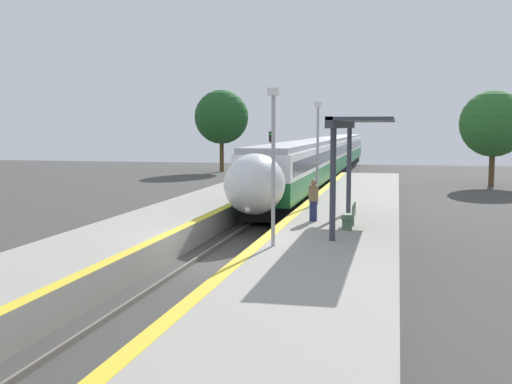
# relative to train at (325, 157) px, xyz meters

# --- Properties ---
(ground_plane) EXTENTS (120.00, 120.00, 0.00)m
(ground_plane) POSITION_rel_train_xyz_m (0.00, -34.04, -2.12)
(ground_plane) COLOR #423F3D
(rail_left) EXTENTS (0.08, 90.00, 0.15)m
(rail_left) POSITION_rel_train_xyz_m (-0.72, -34.04, -2.05)
(rail_left) COLOR slate
(rail_left) RESTS_ON ground_plane
(rail_right) EXTENTS (0.08, 90.00, 0.15)m
(rail_right) POSITION_rel_train_xyz_m (0.72, -34.04, -2.05)
(rail_right) COLOR slate
(rail_right) RESTS_ON ground_plane
(train) EXTENTS (2.75, 58.77, 3.70)m
(train) POSITION_rel_train_xyz_m (0.00, 0.00, 0.00)
(train) COLOR black
(train) RESTS_ON ground_plane
(platform_right) EXTENTS (4.58, 64.00, 0.95)m
(platform_right) POSITION_rel_train_xyz_m (3.84, -34.04, -1.65)
(platform_right) COLOR #9E998E
(platform_right) RESTS_ON ground_plane
(platform_left) EXTENTS (3.89, 64.00, 0.95)m
(platform_left) POSITION_rel_train_xyz_m (-3.50, -34.04, -1.65)
(platform_left) COLOR #9E998E
(platform_left) RESTS_ON ground_plane
(platform_bench) EXTENTS (0.44, 1.54, 0.89)m
(platform_bench) POSITION_rel_train_xyz_m (4.38, -31.02, -0.71)
(platform_bench) COLOR #4C6B4C
(platform_bench) RESTS_ON platform_right
(person_waiting) EXTENTS (0.36, 0.22, 1.65)m
(person_waiting) POSITION_rel_train_xyz_m (2.81, -29.55, -0.33)
(person_waiting) COLOR navy
(person_waiting) RESTS_ON platform_right
(railway_signal) EXTENTS (0.28, 0.28, 4.36)m
(railway_signal) POSITION_rel_train_xyz_m (-2.35, -12.04, 0.54)
(railway_signal) COLOR #59595E
(railway_signal) RESTS_ON ground_plane
(lamppost_near) EXTENTS (0.36, 0.20, 4.91)m
(lamppost_near) POSITION_rel_train_xyz_m (2.27, -35.18, 1.66)
(lamppost_near) COLOR #9E9EA3
(lamppost_near) RESTS_ON platform_right
(lamppost_mid) EXTENTS (0.36, 0.20, 4.91)m
(lamppost_mid) POSITION_rel_train_xyz_m (2.27, -24.00, 1.66)
(lamppost_mid) COLOR #9E9EA3
(lamppost_mid) RESTS_ON platform_right
(station_canopy) EXTENTS (2.02, 9.98, 4.03)m
(station_canopy) POSITION_rel_train_xyz_m (4.55, -30.31, 2.56)
(station_canopy) COLOR #333842
(station_canopy) RESTS_ON platform_right
(background_tree_left) EXTENTS (5.60, 5.60, 8.50)m
(background_tree_left) POSITION_rel_train_xyz_m (-11.95, 9.99, 3.56)
(background_tree_left) COLOR brown
(background_tree_left) RESTS_ON ground_plane
(background_tree_right) EXTENTS (5.21, 5.21, 7.52)m
(background_tree_right) POSITION_rel_train_xyz_m (13.29, -1.28, 2.78)
(background_tree_right) COLOR brown
(background_tree_right) RESTS_ON ground_plane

